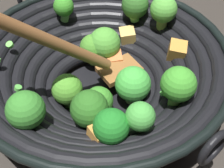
% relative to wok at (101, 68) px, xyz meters
% --- Properties ---
extents(ground_plane, '(4.00, 4.00, 0.00)m').
position_rel_wok_xyz_m(ground_plane, '(-0.00, 0.00, -0.07)').
color(ground_plane, '#332D28').
extents(wok, '(0.44, 0.43, 0.23)m').
position_rel_wok_xyz_m(wok, '(0.00, 0.00, 0.00)').
color(wok, black).
rests_on(wok, ground).
extents(garlic_bulb, '(0.04, 0.04, 0.04)m').
position_rel_wok_xyz_m(garlic_bulb, '(-0.27, 0.10, -0.05)').
color(garlic_bulb, silver).
rests_on(garlic_bulb, ground).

